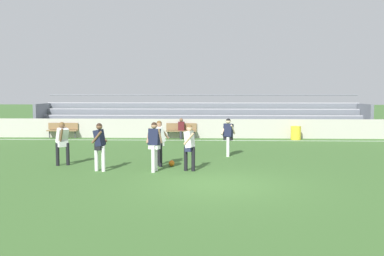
% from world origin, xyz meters
% --- Properties ---
extents(ground_plane, '(160.00, 160.00, 0.00)m').
position_xyz_m(ground_plane, '(0.00, 0.00, 0.00)').
color(ground_plane, '#3D662D').
extents(field_line_sideline, '(44.00, 0.12, 0.01)m').
position_xyz_m(field_line_sideline, '(0.00, 11.41, 0.00)').
color(field_line_sideline, white).
rests_on(field_line_sideline, ground).
extents(sideline_wall, '(48.00, 0.16, 1.14)m').
position_xyz_m(sideline_wall, '(0.00, 12.62, 0.57)').
color(sideline_wall, '#BCB7AD').
rests_on(sideline_wall, ground).
extents(bleacher_stand, '(21.24, 3.01, 2.57)m').
position_xyz_m(bleacher_stand, '(-0.73, 15.13, 1.10)').
color(bleacher_stand, '#B2B2B7').
rests_on(bleacher_stand, ground).
extents(bench_near_wall_gap, '(1.80, 0.40, 0.90)m').
position_xyz_m(bench_near_wall_gap, '(-1.85, 12.36, 0.55)').
color(bench_near_wall_gap, olive).
rests_on(bench_near_wall_gap, ground).
extents(bench_far_left, '(1.80, 0.40, 0.90)m').
position_xyz_m(bench_far_left, '(-8.98, 12.36, 0.55)').
color(bench_far_left, olive).
rests_on(bench_far_left, ground).
extents(trash_bin, '(0.58, 0.58, 0.78)m').
position_xyz_m(trash_bin, '(4.81, 12.00, 0.39)').
color(trash_bin, yellow).
rests_on(trash_bin, ground).
extents(spectator_seated, '(0.36, 0.42, 1.21)m').
position_xyz_m(spectator_seated, '(-1.85, 12.24, 0.70)').
color(spectator_seated, '#2D2D38').
rests_on(spectator_seated, ground).
extents(player_white_dropping_back, '(0.42, 0.60, 1.62)m').
position_xyz_m(player_white_dropping_back, '(-0.90, 2.12, 0.96)').
color(player_white_dropping_back, black).
rests_on(player_white_dropping_back, ground).
extents(player_white_on_ball, '(0.73, 0.52, 1.69)m').
position_xyz_m(player_white_on_ball, '(-2.06, 3.01, 1.01)').
color(player_white_on_ball, black).
rests_on(player_white_on_ball, ground).
extents(player_dark_wide_left, '(0.57, 0.44, 1.72)m').
position_xyz_m(player_dark_wide_left, '(-2.11, 1.94, 1.03)').
color(player_dark_wide_left, white).
rests_on(player_dark_wide_left, ground).
extents(player_white_pressing_high, '(0.54, 0.66, 1.63)m').
position_xyz_m(player_white_pressing_high, '(-5.70, 3.03, 0.97)').
color(player_white_pressing_high, black).
rests_on(player_white_pressing_high, ground).
extents(player_dark_trailing_run, '(0.65, 0.45, 1.62)m').
position_xyz_m(player_dark_trailing_run, '(0.60, 5.55, 0.96)').
color(player_dark_trailing_run, white).
rests_on(player_dark_trailing_run, ground).
extents(player_dark_deep_cover, '(0.49, 0.55, 1.68)m').
position_xyz_m(player_dark_deep_cover, '(-4.01, 1.94, 1.00)').
color(player_dark_deep_cover, white).
rests_on(player_dark_deep_cover, ground).
extents(soccer_ball, '(0.22, 0.22, 0.22)m').
position_xyz_m(soccer_ball, '(-1.61, 3.02, 0.11)').
color(soccer_ball, orange).
rests_on(soccer_ball, ground).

